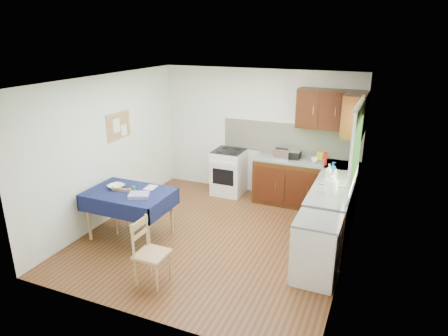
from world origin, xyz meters
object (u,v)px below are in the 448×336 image
at_px(toaster, 282,154).
at_px(kettle, 332,186).
at_px(sandwich_press, 293,154).
at_px(chair_far, 127,208).
at_px(dining_table, 129,198).
at_px(chair_near, 149,250).
at_px(dish_rack, 335,182).

bearing_deg(toaster, kettle, -33.24).
xyz_separation_m(sandwich_press, kettle, (0.94, -1.51, 0.05)).
bearing_deg(chair_far, dining_table, 142.03).
bearing_deg(chair_near, toaster, -15.46).
bearing_deg(kettle, chair_far, -165.88).
xyz_separation_m(chair_far, sandwich_press, (2.13, 2.28, 0.53)).
distance_m(chair_far, dish_rack, 3.33).
distance_m(toaster, kettle, 1.76).
relative_size(sandwich_press, dish_rack, 0.69).
distance_m(chair_far, toaster, 2.96).
bearing_deg(dish_rack, sandwich_press, 111.98).
bearing_deg(dish_rack, dining_table, -175.62).
xyz_separation_m(sandwich_press, dish_rack, (0.93, -1.04, -0.06)).
relative_size(dish_rack, kettle, 1.39).
distance_m(dining_table, chair_far, 0.27).
xyz_separation_m(toaster, dish_rack, (1.09, -0.90, -0.08)).
relative_size(chair_far, chair_near, 0.96).
bearing_deg(kettle, sandwich_press, 122.05).
bearing_deg(toaster, chair_near, -88.19).
xyz_separation_m(dining_table, chair_near, (0.95, -0.93, -0.21)).
xyz_separation_m(chair_far, chair_near, (1.07, -1.01, 0.02)).
xyz_separation_m(chair_far, dish_rack, (3.06, 1.24, 0.47)).
height_order(toaster, dish_rack, toaster).
xyz_separation_m(dining_table, sandwich_press, (2.02, 2.36, 0.30)).
bearing_deg(toaster, sandwich_press, 57.24).
height_order(sandwich_press, dish_rack, dish_rack).
bearing_deg(kettle, toaster, 129.08).
xyz_separation_m(dish_rack, kettle, (0.02, -0.47, 0.11)).
height_order(chair_near, kettle, kettle).
height_order(chair_far, chair_near, chair_near).
relative_size(dining_table, chair_far, 1.52).
height_order(dining_table, sandwich_press, sandwich_press).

